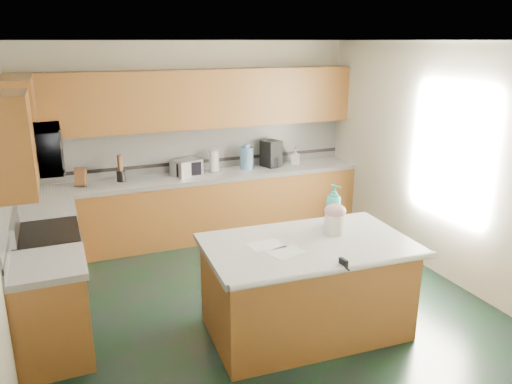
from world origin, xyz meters
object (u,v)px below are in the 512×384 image
island_top (308,245)px  coffee_maker (271,153)px  toaster_oven (187,167)px  treat_jar (334,224)px  soap_bottle_island (333,206)px  knife_block (81,177)px  island_base (306,290)px

island_top → coffee_maker: (0.85, 2.77, 0.22)m
island_top → toaster_oven: toaster_oven is taller
treat_jar → toaster_oven: bearing=117.3°
soap_bottle_island → knife_block: bearing=116.6°
soap_bottle_island → treat_jar: bearing=-131.8°
island_base → knife_block: size_ratio=7.58×
soap_bottle_island → knife_block: 3.32m
island_top → knife_block: (-1.80, 2.74, 0.15)m
treat_jar → coffee_maker: bearing=90.3°
knife_block → toaster_oven: (1.38, 0.00, -0.01)m
knife_block → soap_bottle_island: bearing=-29.5°
toaster_oven → coffee_maker: bearing=-23.3°
island_base → toaster_oven: toaster_oven is taller
island_top → soap_bottle_island: 0.57m
island_top → toaster_oven: 2.77m
island_base → toaster_oven: size_ratio=4.70×
island_base → island_top: 0.46m
knife_block → island_top: bearing=-38.4°
coffee_maker → toaster_oven: bearing=163.1°
island_top → treat_jar: 0.37m
knife_block → toaster_oven: bearing=18.3°
knife_block → coffee_maker: (2.66, 0.03, 0.07)m
island_base → soap_bottle_island: size_ratio=4.18×
island_base → knife_block: (-1.80, 2.74, 0.61)m
island_base → knife_block: 3.33m
island_top → coffee_maker: bearing=75.7°
soap_bottle_island → coffee_maker: (0.43, 2.49, -0.02)m
soap_bottle_island → knife_block: (-2.23, 2.46, -0.10)m
island_base → coffee_maker: bearing=75.7°
coffee_maker → island_base: bearing=-125.4°
treat_jar → coffee_maker: 2.72m
island_top → knife_block: 3.28m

